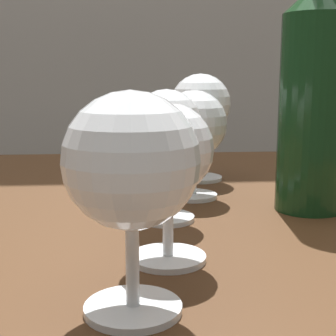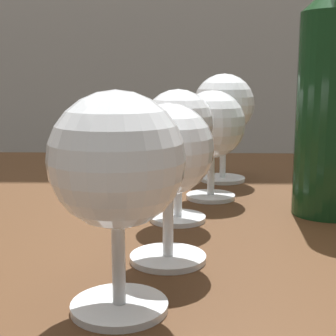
{
  "view_description": "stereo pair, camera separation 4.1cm",
  "coord_description": "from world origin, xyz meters",
  "px_view_note": "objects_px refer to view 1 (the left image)",
  "views": [
    {
      "loc": [
        0.07,
        -0.58,
        0.87
      ],
      "look_at": [
        0.11,
        -0.18,
        0.79
      ],
      "focal_mm": 53.82,
      "sensor_mm": 36.0,
      "label": 1
    },
    {
      "loc": [
        0.12,
        -0.59,
        0.87
      ],
      "look_at": [
        0.11,
        -0.18,
        0.79
      ],
      "focal_mm": 53.82,
      "sensor_mm": 36.0,
      "label": 2
    }
  ],
  "objects_px": {
    "wine_bottle": "(314,93)",
    "wine_glass_rose": "(200,107)",
    "wine_glass_merlot": "(166,129)",
    "wine_glass_chardonnay": "(168,154)",
    "wine_glass_pinot": "(131,167)",
    "wine_glass_port": "(194,127)"
  },
  "relations": [
    {
      "from": "wine_glass_pinot",
      "to": "wine_glass_merlot",
      "type": "relative_size",
      "value": 1.04
    },
    {
      "from": "wine_glass_merlot",
      "to": "wine_glass_rose",
      "type": "xyz_separation_m",
      "value": [
        0.06,
        0.21,
        0.01
      ]
    },
    {
      "from": "wine_glass_rose",
      "to": "wine_bottle",
      "type": "xyz_separation_m",
      "value": [
        0.1,
        -0.18,
        0.03
      ]
    },
    {
      "from": "wine_glass_merlot",
      "to": "wine_glass_rose",
      "type": "bearing_deg",
      "value": 72.64
    },
    {
      "from": "wine_glass_merlot",
      "to": "wine_glass_port",
      "type": "height_order",
      "value": "wine_glass_merlot"
    },
    {
      "from": "wine_glass_pinot",
      "to": "wine_glass_chardonnay",
      "type": "relative_size",
      "value": 1.1
    },
    {
      "from": "wine_glass_port",
      "to": "wine_glass_rose",
      "type": "bearing_deg",
      "value": 77.71
    },
    {
      "from": "wine_glass_pinot",
      "to": "wine_glass_chardonnay",
      "type": "xyz_separation_m",
      "value": [
        0.03,
        0.09,
        -0.01
      ]
    },
    {
      "from": "wine_glass_merlot",
      "to": "wine_glass_chardonnay",
      "type": "bearing_deg",
      "value": -93.59
    },
    {
      "from": "wine_glass_merlot",
      "to": "wine_glass_port",
      "type": "relative_size",
      "value": 1.03
    },
    {
      "from": "wine_glass_chardonnay",
      "to": "wine_bottle",
      "type": "distance_m",
      "value": 0.23
    },
    {
      "from": "wine_glass_chardonnay",
      "to": "wine_glass_rose",
      "type": "distance_m",
      "value": 0.33
    },
    {
      "from": "wine_glass_merlot",
      "to": "wine_bottle",
      "type": "xyz_separation_m",
      "value": [
        0.17,
        0.03,
        0.04
      ]
    },
    {
      "from": "wine_bottle",
      "to": "wine_glass_rose",
      "type": "bearing_deg",
      "value": 120.1
    },
    {
      "from": "wine_glass_pinot",
      "to": "wine_glass_port",
      "type": "bearing_deg",
      "value": 75.66
    },
    {
      "from": "wine_glass_chardonnay",
      "to": "wine_glass_merlot",
      "type": "relative_size",
      "value": 0.95
    },
    {
      "from": "wine_glass_chardonnay",
      "to": "wine_glass_rose",
      "type": "xyz_separation_m",
      "value": [
        0.07,
        0.33,
        0.02
      ]
    },
    {
      "from": "wine_glass_rose",
      "to": "wine_glass_chardonnay",
      "type": "bearing_deg",
      "value": -102.49
    },
    {
      "from": "wine_glass_pinot",
      "to": "wine_glass_rose",
      "type": "bearing_deg",
      "value": 76.19
    },
    {
      "from": "wine_glass_port",
      "to": "wine_bottle",
      "type": "height_order",
      "value": "wine_bottle"
    },
    {
      "from": "wine_glass_rose",
      "to": "wine_glass_merlot",
      "type": "bearing_deg",
      "value": -107.36
    },
    {
      "from": "wine_glass_pinot",
      "to": "wine_bottle",
      "type": "height_order",
      "value": "wine_bottle"
    }
  ]
}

